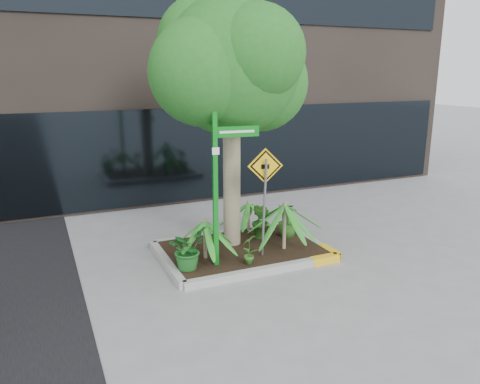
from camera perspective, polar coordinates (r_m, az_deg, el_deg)
name	(u,v)px	position (r m, az deg, el deg)	size (l,w,h in m)	color
ground	(239,261)	(9.44, -0.12, -8.38)	(80.00, 80.00, 0.00)	gray
planter	(244,250)	(9.72, 0.49, -7.04)	(3.35, 2.36, 0.15)	#9E9E99
tree	(231,66)	(9.32, -1.13, 15.06)	(3.43, 3.05, 5.15)	gray
palm_front	(285,205)	(9.40, 5.51, -1.56)	(1.12, 1.12, 1.24)	gray
palm_left	(205,221)	(8.95, -4.33, -3.52)	(0.91, 0.91, 1.01)	gray
palm_back	(249,203)	(10.50, 1.08, -1.35)	(0.79, 0.79, 0.88)	gray
shrub_a	(187,249)	(8.63, -6.46, -6.86)	(0.70, 0.70, 0.77)	#195A1E
shrub_b	(288,220)	(10.26, 5.82, -3.39)	(0.43, 0.43, 0.77)	#2C641E
shrub_c	(249,249)	(8.79, 1.12, -6.96)	(0.32, 0.32, 0.61)	#2E621E
shrub_d	(261,221)	(10.09, 2.61, -3.53)	(0.44, 0.44, 0.80)	#245619
street_sign_post	(217,175)	(8.46, -2.78, 2.13)	(0.89, 0.92, 3.01)	#0A7817
cattle_sign	(265,185)	(8.73, 3.04, 0.84)	(0.65, 0.30, 2.16)	slate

